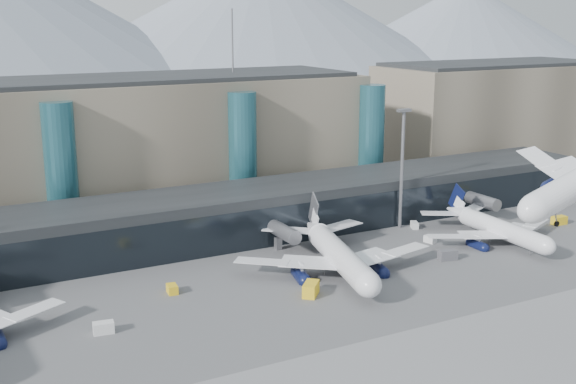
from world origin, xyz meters
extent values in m
plane|color=#515154|center=(0.00, 0.00, 0.00)|extent=(900.00, 900.00, 0.00)
cube|color=black|center=(0.00, 58.00, 5.00)|extent=(170.00, 18.00, 10.00)
cube|color=black|center=(0.00, 49.10, 4.00)|extent=(170.00, 0.40, 8.00)
cylinder|color=slate|center=(0.00, 47.00, 4.20)|extent=(2.80, 14.00, 2.80)
cube|color=slate|center=(0.00, 47.00, 1.20)|extent=(1.20, 1.20, 2.40)
cylinder|color=slate|center=(50.00, 47.00, 4.20)|extent=(2.80, 14.00, 2.80)
cube|color=slate|center=(50.00, 47.00, 1.20)|extent=(1.20, 1.20, 2.40)
cube|color=gray|center=(-25.00, 90.00, 15.00)|extent=(130.00, 30.00, 30.00)
cube|color=black|center=(-25.00, 90.00, 30.50)|extent=(123.50, 28.00, 1.00)
cube|color=gray|center=(95.00, 90.00, 15.00)|extent=(70.00, 30.00, 30.00)
cube|color=black|center=(95.00, 90.00, 30.50)|extent=(66.50, 28.00, 1.00)
cylinder|color=#255C69|center=(-35.00, 74.00, 14.00)|extent=(6.40, 6.40, 28.00)
cylinder|color=#255C69|center=(5.00, 74.00, 14.00)|extent=(6.40, 6.40, 28.00)
cylinder|color=#255C69|center=(40.00, 74.00, 14.00)|extent=(6.40, 6.40, 28.00)
cylinder|color=slate|center=(10.00, 90.00, 38.00)|extent=(0.40, 0.40, 16.00)
cone|color=gray|center=(160.00, 380.00, 42.50)|extent=(340.00, 340.00, 85.00)
cone|color=gray|center=(340.00, 380.00, 35.00)|extent=(300.00, 300.00, 70.00)
cylinder|color=slate|center=(30.00, 48.00, 12.50)|extent=(0.70, 0.70, 25.00)
cube|color=slate|center=(30.00, 48.00, 25.30)|extent=(3.00, 1.20, 0.60)
ellipsoid|color=white|center=(4.86, -12.84, 26.62)|extent=(5.26, 3.89, 3.62)
cube|color=white|center=(16.91, -4.38, 26.03)|extent=(10.75, 16.46, 0.18)
cylinder|color=#0C1338|center=(15.76, -6.31, 24.18)|extent=(4.47, 2.22, 1.99)
cylinder|color=slate|center=(8.13, -12.66, 24.27)|extent=(0.15, 0.15, 2.90)
cylinder|color=black|center=(8.13, -12.66, 23.00)|extent=(0.65, 0.26, 0.64)
cube|color=white|center=(-51.66, 33.00, 3.81)|extent=(18.11, 13.05, 0.20)
cylinder|color=white|center=(3.46, 31.00, 4.85)|extent=(10.51, 26.52, 4.35)
ellipsoid|color=white|center=(0.32, 18.26, 4.85)|extent=(5.68, 6.95, 4.35)
cone|color=white|center=(7.50, 47.38, 5.06)|extent=(6.02, 8.32, 4.35)
cube|color=white|center=(13.01, 30.57, 4.13)|extent=(19.63, 9.88, 0.22)
cylinder|color=#0C1338|center=(10.47, 29.66, 1.91)|extent=(3.58, 5.67, 2.39)
cube|color=white|center=(12.60, 46.12, 5.28)|extent=(10.37, 6.02, 0.17)
cube|color=white|center=(-5.19, 35.07, 4.13)|extent=(18.60, 16.73, 0.22)
cylinder|color=#0C1338|center=(-3.37, 33.07, 1.91)|extent=(3.58, 5.67, 2.39)
cube|color=white|center=(2.40, 48.64, 5.28)|extent=(9.76, 9.30, 0.17)
cube|color=slate|center=(7.59, 47.75, 8.54)|extent=(1.81, 6.37, 7.66)
cube|color=white|center=(7.32, 46.65, 7.24)|extent=(1.34, 4.29, 4.19)
cylinder|color=slate|center=(1.26, 22.08, 2.02)|extent=(0.18, 0.18, 3.48)
cylinder|color=black|center=(1.26, 22.08, 0.50)|extent=(0.45, 0.82, 0.77)
cylinder|color=black|center=(6.26, 31.47, 0.50)|extent=(0.61, 1.06, 0.99)
cylinder|color=black|center=(1.19, 32.72, 0.50)|extent=(0.61, 1.06, 0.99)
cylinder|color=white|center=(41.12, 31.00, 4.08)|extent=(4.58, 22.23, 3.66)
ellipsoid|color=white|center=(40.66, 19.96, 4.08)|extent=(3.87, 5.27, 3.66)
cone|color=white|center=(41.70, 45.19, 4.26)|extent=(3.92, 6.46, 3.66)
cube|color=white|center=(49.07, 32.25, 3.48)|extent=(16.63, 11.02, 0.18)
cylinder|color=#0C1338|center=(47.12, 31.07, 1.61)|extent=(2.20, 4.50, 2.01)
cube|color=white|center=(46.12, 45.01, 4.45)|extent=(8.77, 6.40, 0.15)
cube|color=white|center=(33.30, 32.90, 3.48)|extent=(16.48, 12.02, 0.18)
cylinder|color=#0C1338|center=(35.14, 31.56, 1.61)|extent=(2.20, 4.50, 2.01)
cube|color=white|center=(37.29, 45.38, 4.45)|extent=(8.68, 6.87, 0.15)
cube|color=#0C1338|center=(41.72, 45.51, 7.19)|extent=(0.45, 5.47, 6.45)
cube|color=white|center=(41.68, 44.56, 6.09)|extent=(0.41, 3.67, 3.52)
cylinder|color=slate|center=(40.79, 23.27, 1.70)|extent=(0.15, 0.15, 2.93)
cylinder|color=black|center=(40.79, 23.27, 0.42)|extent=(0.26, 0.66, 0.65)
cylinder|color=black|center=(43.35, 31.85, 0.42)|extent=(0.36, 0.85, 0.84)
cylinder|color=black|center=(38.96, 32.04, 0.42)|extent=(0.36, 0.85, 0.84)
cube|color=silver|center=(-39.68, 24.94, 0.83)|extent=(3.16, 2.07, 1.66)
cube|color=yellow|center=(-25.86, 34.95, 0.72)|extent=(1.79, 2.65, 1.44)
cube|color=#515056|center=(25.13, 26.61, 0.96)|extent=(3.75, 2.51, 1.91)
cube|color=silver|center=(32.42, 46.00, 0.70)|extent=(2.18, 2.77, 1.40)
cube|color=yellow|center=(62.09, 33.42, 0.93)|extent=(3.33, 1.97, 1.85)
cube|color=silver|center=(28.95, 36.46, 0.69)|extent=(1.83, 2.61, 1.39)
cube|color=yellow|center=(-6.22, 23.37, 1.09)|extent=(4.20, 4.32, 2.18)
camera|label=1|loc=(-61.45, -72.14, 44.52)|focal=45.00mm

